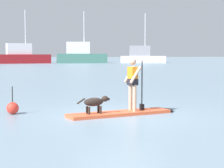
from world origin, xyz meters
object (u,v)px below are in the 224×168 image
(dog, at_px, (95,102))
(marker_buoy, at_px, (13,108))
(person_paddler, at_px, (133,80))
(moored_boat_port, at_px, (81,55))
(moored_boat_far_port, at_px, (22,56))
(paddleboard, at_px, (126,113))
(moored_boat_starboard, at_px, (142,56))

(dog, xyz_separation_m, marker_buoy, (-2.46, 1.14, -0.25))
(person_paddler, xyz_separation_m, moored_boat_port, (8.92, 66.38, 0.52))
(person_paddler, xyz_separation_m, moored_boat_far_port, (-2.69, 66.24, 0.39))
(paddleboard, xyz_separation_m, moored_boat_starboard, (22.32, 66.94, 1.30))
(person_paddler, distance_m, dog, 1.46)
(paddleboard, height_order, moored_boat_port, moored_boat_port)
(person_paddler, bearing_deg, paddleboard, -166.77)
(moored_boat_port, distance_m, marker_buoy, 66.77)
(moored_boat_starboard, bearing_deg, paddleboard, -108.44)
(paddleboard, relative_size, person_paddler, 2.21)
(moored_boat_far_port, bearing_deg, paddleboard, -87.89)
(moored_boat_far_port, xyz_separation_m, moored_boat_starboard, (24.75, 0.64, -0.12))
(person_paddler, relative_size, moored_boat_starboard, 0.16)
(person_paddler, xyz_separation_m, moored_boat_starboard, (22.07, 66.88, 0.27))
(paddleboard, xyz_separation_m, person_paddler, (0.25, 0.06, 1.03))
(dog, bearing_deg, person_paddler, 13.23)
(dog, relative_size, moored_boat_starboard, 0.10)
(person_paddler, bearing_deg, moored_boat_starboard, 71.74)
(marker_buoy, bearing_deg, moored_boat_starboard, 68.65)
(dog, height_order, moored_boat_port, moored_boat_port)
(moored_boat_port, relative_size, moored_boat_starboard, 1.00)
(person_paddler, relative_size, moored_boat_port, 0.16)
(moored_boat_far_port, bearing_deg, moored_boat_port, 0.69)
(dog, xyz_separation_m, moored_boat_far_port, (-1.40, 66.54, 1.02))
(paddleboard, height_order, moored_boat_far_port, moored_boat_far_port)
(moored_boat_far_port, bearing_deg, moored_boat_starboard, 1.47)
(person_paddler, height_order, moored_boat_far_port, moored_boat_far_port)
(paddleboard, bearing_deg, moored_boat_far_port, 92.11)
(person_paddler, height_order, moored_boat_port, moored_boat_port)
(paddleboard, distance_m, dog, 1.14)
(moored_boat_far_port, bearing_deg, marker_buoy, -90.92)
(person_paddler, xyz_separation_m, marker_buoy, (-3.74, 0.84, -0.89))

